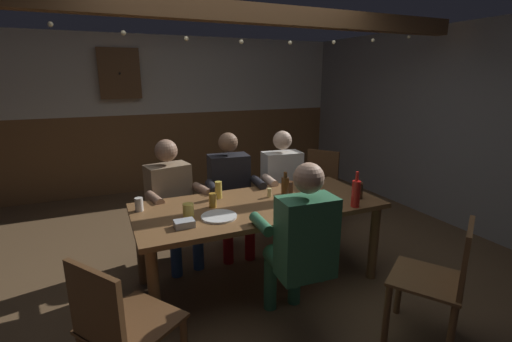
% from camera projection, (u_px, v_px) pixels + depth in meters
% --- Properties ---
extents(ground_plane, '(7.13, 7.13, 0.00)m').
position_uv_depth(ground_plane, '(254.00, 273.00, 3.29)').
color(ground_plane, brown).
extents(back_wall_upper, '(5.30, 0.12, 1.15)m').
position_uv_depth(back_wall_upper, '(175.00, 75.00, 5.51)').
color(back_wall_upper, beige).
extents(back_wall_wainscot, '(5.30, 0.12, 1.19)m').
position_uv_depth(back_wall_wainscot, '(179.00, 150.00, 5.81)').
color(back_wall_wainscot, brown).
rests_on(back_wall_wainscot, ground_plane).
extents(side_wall_concrete, '(0.12, 5.94, 2.34)m').
position_uv_depth(side_wall_concrete, '(473.00, 129.00, 4.05)').
color(side_wall_concrete, gray).
rests_on(side_wall_concrete, ground_plane).
extents(ceiling_beam, '(4.77, 0.14, 0.16)m').
position_uv_depth(ceiling_beam, '(239.00, 13.00, 2.97)').
color(ceiling_beam, brown).
extents(dining_table, '(2.04, 0.90, 0.72)m').
position_uv_depth(dining_table, '(259.00, 213.00, 3.03)').
color(dining_table, brown).
rests_on(dining_table, ground_plane).
extents(person_0, '(0.58, 0.60, 1.19)m').
position_uv_depth(person_0, '(172.00, 196.00, 3.38)').
color(person_0, '#997F60').
rests_on(person_0, ground_plane).
extents(person_1, '(0.56, 0.56, 1.21)m').
position_uv_depth(person_1, '(231.00, 187.00, 3.61)').
color(person_1, black).
rests_on(person_1, ground_plane).
extents(person_2, '(0.58, 0.56, 1.19)m').
position_uv_depth(person_2, '(284.00, 181.00, 3.85)').
color(person_2, silver).
rests_on(person_2, ground_plane).
extents(person_3, '(0.53, 0.53, 1.24)m').
position_uv_depth(person_3, '(301.00, 241.00, 2.42)').
color(person_3, '#33724C').
rests_on(person_3, ground_plane).
extents(chair_empty_near_right, '(0.62, 0.62, 0.88)m').
position_uv_depth(chair_empty_near_right, '(319.00, 185.00, 4.35)').
color(chair_empty_near_right, brown).
rests_on(chair_empty_near_right, ground_plane).
extents(chair_empty_near_left, '(0.61, 0.61, 0.88)m').
position_uv_depth(chair_empty_near_left, '(440.00, 279.00, 2.33)').
color(chair_empty_near_left, brown).
rests_on(chair_empty_near_left, ground_plane).
extents(chair_empty_far_end, '(0.61, 0.61, 0.88)m').
position_uv_depth(chair_empty_far_end, '(120.00, 328.00, 1.88)').
color(chair_empty_far_end, brown).
rests_on(chair_empty_far_end, ground_plane).
extents(table_candle, '(0.04, 0.04, 0.08)m').
position_uv_depth(table_candle, '(269.00, 193.00, 3.15)').
color(table_candle, '#F9E08C').
rests_on(table_candle, dining_table).
extents(condiment_caddy, '(0.14, 0.10, 0.05)m').
position_uv_depth(condiment_caddy, '(184.00, 224.00, 2.53)').
color(condiment_caddy, '#B2B7BC').
rests_on(condiment_caddy, dining_table).
extents(plate_0, '(0.27, 0.27, 0.01)m').
position_uv_depth(plate_0, '(219.00, 216.00, 2.71)').
color(plate_0, white).
rests_on(plate_0, dining_table).
extents(plate_1, '(0.27, 0.27, 0.01)m').
position_uv_depth(plate_1, '(309.00, 199.00, 3.08)').
color(plate_1, white).
rests_on(plate_1, dining_table).
extents(bottle_0, '(0.07, 0.07, 0.30)m').
position_uv_depth(bottle_0, '(356.00, 193.00, 2.90)').
color(bottle_0, red).
rests_on(bottle_0, dining_table).
extents(bottle_1, '(0.07, 0.07, 0.25)m').
position_uv_depth(bottle_1, '(285.00, 188.00, 3.08)').
color(bottle_1, '#593314').
rests_on(bottle_1, dining_table).
extents(pint_glass_0, '(0.06, 0.06, 0.12)m').
position_uv_depth(pint_glass_0, '(213.00, 200.00, 2.90)').
color(pint_glass_0, gold).
rests_on(pint_glass_0, dining_table).
extents(pint_glass_1, '(0.07, 0.07, 0.14)m').
position_uv_depth(pint_glass_1, '(359.00, 190.00, 3.11)').
color(pint_glass_1, '#4C2D19').
rests_on(pint_glass_1, dining_table).
extents(pint_glass_2, '(0.08, 0.08, 0.12)m').
position_uv_depth(pint_glass_2, '(188.00, 211.00, 2.67)').
color(pint_glass_2, '#E5C64C').
rests_on(pint_glass_2, dining_table).
extents(pint_glass_3, '(0.06, 0.06, 0.15)m').
position_uv_depth(pint_glass_3, '(218.00, 190.00, 3.12)').
color(pint_glass_3, '#E5C64C').
rests_on(pint_glass_3, dining_table).
extents(pint_glass_4, '(0.06, 0.06, 0.11)m').
position_uv_depth(pint_glass_4, '(139.00, 204.00, 2.83)').
color(pint_glass_4, white).
rests_on(pint_glass_4, dining_table).
extents(pint_glass_5, '(0.07, 0.07, 0.11)m').
position_uv_depth(pint_glass_5, '(289.00, 187.00, 3.27)').
color(pint_glass_5, '#4C2D19').
rests_on(pint_glass_5, dining_table).
extents(wall_dart_cabinet, '(0.56, 0.15, 0.70)m').
position_uv_depth(wall_dart_cabinet, '(119.00, 74.00, 5.07)').
color(wall_dart_cabinet, brown).
extents(string_lights, '(3.75, 0.04, 0.15)m').
position_uv_depth(string_lights, '(241.00, 36.00, 2.97)').
color(string_lights, '#F9EAB2').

